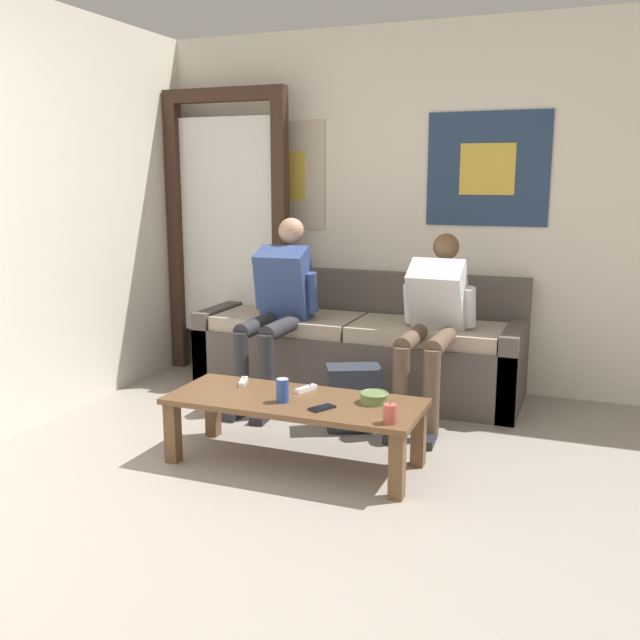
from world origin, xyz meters
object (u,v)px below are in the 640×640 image
at_px(ceramic_bowl, 374,397).
at_px(drink_can_blue, 283,390).
at_px(person_seated_adult, 278,303).
at_px(backpack, 353,399).
at_px(cell_phone, 322,408).
at_px(pillar_candle, 390,414).
at_px(coffee_table, 295,409).
at_px(couch, 359,350).
at_px(game_controller_near_left, 306,389).
at_px(person_seated_teen, 433,318).
at_px(game_controller_near_right, 243,382).

bearing_deg(ceramic_bowl, drink_can_blue, -160.59).
xyz_separation_m(person_seated_adult, backpack, (0.67, -0.39, -0.49)).
xyz_separation_m(drink_can_blue, cell_phone, (0.23, -0.03, -0.06)).
bearing_deg(pillar_candle, coffee_table, 162.07).
bearing_deg(cell_phone, couch, 101.22).
bearing_deg(game_controller_near_left, person_seated_adult, 123.10).
height_order(person_seated_teen, backpack, person_seated_teen).
bearing_deg(game_controller_near_left, pillar_candle, -30.56).
height_order(person_seated_adult, person_seated_teen, person_seated_adult).
xyz_separation_m(person_seated_teen, backpack, (-0.38, -0.41, -0.45)).
xyz_separation_m(pillar_candle, game_controller_near_left, (-0.57, 0.34, -0.03)).
height_order(couch, coffee_table, couch).
bearing_deg(game_controller_near_left, person_seated_teen, 60.41).
distance_m(coffee_table, game_controller_near_right, 0.41).
relative_size(game_controller_near_left, cell_phone, 0.97).
xyz_separation_m(coffee_table, person_seated_adult, (-0.56, 1.01, 0.37)).
xyz_separation_m(person_seated_adult, cell_phone, (0.75, -1.11, -0.31)).
xyz_separation_m(drink_can_blue, game_controller_near_right, (-0.34, 0.22, -0.05)).
bearing_deg(pillar_candle, drink_can_blue, 169.45).
bearing_deg(backpack, game_controller_near_left, -103.72).
relative_size(coffee_table, pillar_candle, 12.91).
bearing_deg(pillar_candle, person_seated_adult, 133.37).
bearing_deg(backpack, cell_phone, -83.90).
bearing_deg(game_controller_near_right, drink_can_blue, -32.85).
distance_m(couch, game_controller_near_left, 1.24).
height_order(person_seated_teen, drink_can_blue, person_seated_teen).
bearing_deg(person_seated_adult, ceramic_bowl, -43.70).
height_order(pillar_candle, cell_phone, pillar_candle).
distance_m(coffee_table, ceramic_bowl, 0.43).
bearing_deg(game_controller_near_right, person_seated_adult, 101.70).
xyz_separation_m(drink_can_blue, game_controller_near_left, (0.04, 0.22, -0.05)).
bearing_deg(person_seated_adult, cell_phone, -55.96).
xyz_separation_m(pillar_candle, game_controller_near_right, (-0.95, 0.33, -0.03)).
xyz_separation_m(person_seated_adult, game_controller_near_right, (0.18, -0.86, -0.30)).
distance_m(ceramic_bowl, cell_phone, 0.29).
bearing_deg(drink_can_blue, person_seated_adult, 115.71).
bearing_deg(person_seated_teen, cell_phone, -105.11).
bearing_deg(person_seated_teen, pillar_candle, -86.76).
height_order(person_seated_teen, pillar_candle, person_seated_teen).
relative_size(pillar_candle, drink_can_blue, 0.84).
xyz_separation_m(couch, drink_can_blue, (0.06, -1.46, 0.12)).
bearing_deg(person_seated_adult, couch, 39.58).
height_order(person_seated_teen, ceramic_bowl, person_seated_teen).
xyz_separation_m(backpack, pillar_candle, (0.45, -0.81, 0.22)).
xyz_separation_m(ceramic_bowl, cell_phone, (-0.21, -0.19, -0.03)).
xyz_separation_m(game_controller_near_right, cell_phone, (0.57, -0.25, -0.01)).
distance_m(pillar_candle, game_controller_near_right, 1.01).
bearing_deg(ceramic_bowl, game_controller_near_left, 170.89).
distance_m(drink_can_blue, game_controller_near_left, 0.23).
bearing_deg(person_seated_adult, backpack, -29.80).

